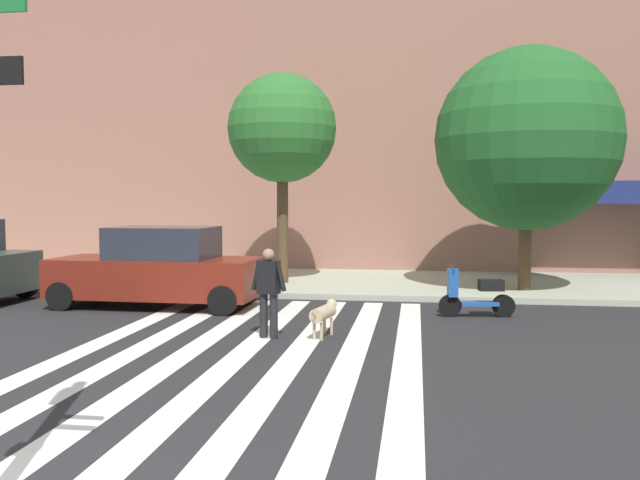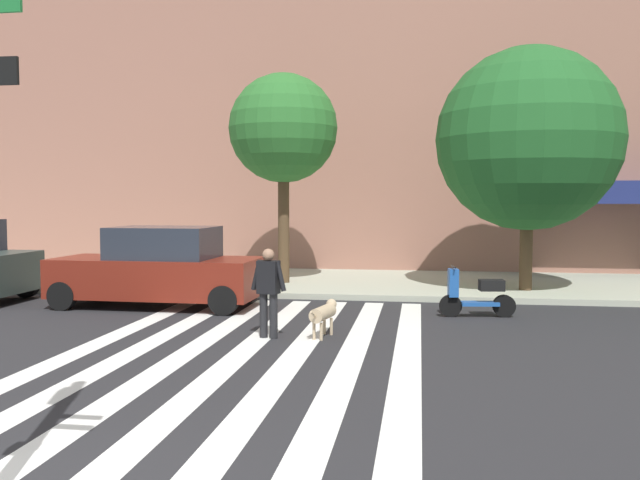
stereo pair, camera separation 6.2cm
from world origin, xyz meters
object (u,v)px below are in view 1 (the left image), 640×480
Objects in this scene: pedestrian_dog_walker at (269,288)px; dog_on_leash at (324,313)px; parked_scooter at (477,295)px; street_tree_nearest at (282,129)px; street_tree_middle at (527,139)px; parked_car_behind_first at (158,269)px.

pedestrian_dog_walker reaches higher than dog_on_leash.
street_tree_nearest is (-5.10, 4.07, 4.04)m from parked_scooter.
parked_scooter is at bearing 35.30° from pedestrian_dog_walker.
street_tree_middle is 8.90m from pedestrian_dog_walker.
parked_car_behind_first is at bearing 177.72° from parked_scooter.
parked_scooter is (7.33, -0.29, -0.42)m from parked_car_behind_first.
dog_on_leash is (0.98, 0.25, -0.48)m from pedestrian_dog_walker.
dog_on_leash is (-2.97, -2.55, -0.03)m from parked_scooter.
pedestrian_dog_walker is (1.14, -6.87, -3.59)m from street_tree_nearest.
street_tree_middle is (1.53, 3.45, 3.61)m from parked_scooter.
street_tree_nearest reaches higher than parked_scooter.
pedestrian_dog_walker is at bearing -165.51° from dog_on_leash.
pedestrian_dog_walker is (-3.96, -2.80, 0.45)m from parked_scooter.
street_tree_nearest reaches higher than parked_car_behind_first.
street_tree_middle reaches higher than parked_car_behind_first.
dog_on_leash is (-4.50, -6.00, -3.65)m from street_tree_middle.
parked_scooter is 3.91m from dog_on_leash.
parked_car_behind_first is 9.93m from street_tree_middle.
dog_on_leash is at bearing 14.49° from pedestrian_dog_walker.
parked_scooter is at bearing -113.86° from street_tree_middle.
street_tree_middle is (6.62, -0.62, -0.43)m from street_tree_nearest.
street_tree_nearest is at bearing 99.44° from pedestrian_dog_walker.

